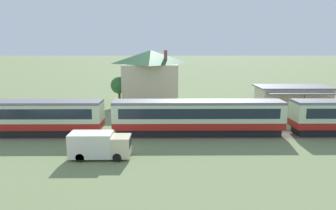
{
  "coord_description": "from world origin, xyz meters",
  "views": [
    {
      "loc": [
        -34.12,
        -34.49,
        10.29
      ],
      "look_at": [
        -33.79,
        0.79,
        3.33
      ],
      "focal_mm": 32.0,
      "sensor_mm": 36.0,
      "label": 1
    }
  ],
  "objects_px": {
    "passenger_train": "(200,116)",
    "delivery_truck_cream": "(99,145)",
    "yard_tree_1": "(119,85)",
    "station_house_dark_green_roof": "(151,77)",
    "station_building": "(292,100)"
  },
  "relations": [
    {
      "from": "passenger_train",
      "to": "delivery_truck_cream",
      "type": "distance_m",
      "value": 12.7
    },
    {
      "from": "passenger_train",
      "to": "delivery_truck_cream",
      "type": "bearing_deg",
      "value": -143.91
    },
    {
      "from": "passenger_train",
      "to": "yard_tree_1",
      "type": "bearing_deg",
      "value": 124.64
    },
    {
      "from": "station_house_dark_green_roof",
      "to": "yard_tree_1",
      "type": "xyz_separation_m",
      "value": [
        -5.5,
        -0.8,
        -1.37
      ]
    },
    {
      "from": "station_building",
      "to": "yard_tree_1",
      "type": "distance_m",
      "value": 28.21
    },
    {
      "from": "station_house_dark_green_roof",
      "to": "station_building",
      "type": "bearing_deg",
      "value": -19.84
    },
    {
      "from": "passenger_train",
      "to": "yard_tree_1",
      "type": "relative_size",
      "value": 20.52
    },
    {
      "from": "station_building",
      "to": "delivery_truck_cream",
      "type": "relative_size",
      "value": 1.96
    },
    {
      "from": "delivery_truck_cream",
      "to": "station_house_dark_green_roof",
      "type": "bearing_deg",
      "value": 81.93
    },
    {
      "from": "station_building",
      "to": "yard_tree_1",
      "type": "xyz_separation_m",
      "value": [
        -27.28,
        7.06,
        1.36
      ]
    },
    {
      "from": "yard_tree_1",
      "to": "delivery_truck_cream",
      "type": "bearing_deg",
      "value": -85.76
    },
    {
      "from": "yard_tree_1",
      "to": "station_building",
      "type": "bearing_deg",
      "value": -14.51
    },
    {
      "from": "station_building",
      "to": "passenger_train",
      "type": "bearing_deg",
      "value": -145.54
    },
    {
      "from": "station_building",
      "to": "delivery_truck_cream",
      "type": "xyz_separation_m",
      "value": [
        -25.43,
        -17.89,
        -0.95
      ]
    },
    {
      "from": "passenger_train",
      "to": "station_building",
      "type": "relative_size",
      "value": 9.52
    }
  ]
}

